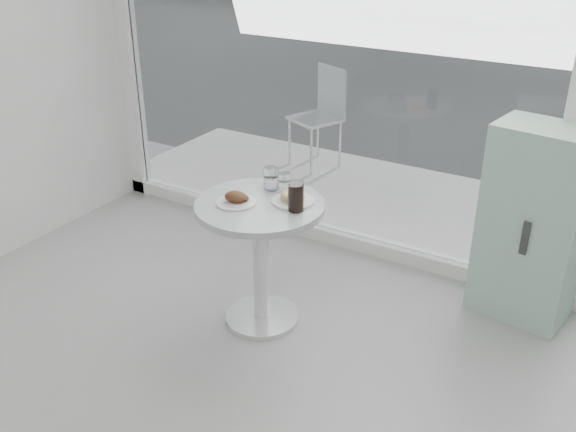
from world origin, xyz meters
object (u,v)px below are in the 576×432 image
Objects in this scene: water_tumbler_a at (271,179)px; cola_glass at (296,197)px; plate_fritter at (237,199)px; plate_donut at (293,198)px; water_tumbler_b at (284,183)px; patio_chair at (322,111)px; mint_cabinet at (532,225)px; main_table at (260,238)px.

water_tumbler_a is 0.32m from cola_glass.
plate_fritter is 1.65× the size of water_tumbler_a.
cola_glass is at bearing 15.59° from plate_fritter.
water_tumbler_a is at bearing 78.98° from plate_fritter.
plate_fritter is 0.34m from cola_glass.
plate_donut is 2.09× the size of water_tumbler_b.
water_tumbler_a is at bearing -45.60° from patio_chair.
mint_cabinet is 8.89× the size of water_tumbler_a.
water_tumbler_a is (0.05, 0.27, 0.03)m from plate_fritter.
water_tumbler_b is (0.14, 0.28, 0.02)m from plate_fritter.
plate_fritter reaches higher than plate_donut.
main_table is 0.28m from plate_fritter.
patio_chair is 4.11× the size of plate_fritter.
water_tumbler_b is at bearing 63.31° from plate_fritter.
patio_chair reaches higher than water_tumbler_b.
mint_cabinet reaches higher than main_table.
mint_cabinet is at bearing 34.17° from main_table.
main_table is 2.48m from patio_chair.
plate_donut is (-1.15, -0.77, 0.20)m from mint_cabinet.
mint_cabinet is at bearing 34.17° from plate_fritter.
mint_cabinet is 1.45m from water_tumbler_b.
cola_glass reaches higher than plate_donut.
water_tumbler_b is at bearing 5.42° from water_tumbler_a.
mint_cabinet is (1.30, 0.88, 0.04)m from main_table.
patio_chair reaches higher than main_table.
cola_glass is at bearing -33.35° from water_tumbler_a.
water_tumbler_a is 1.17× the size of water_tumbler_b.
water_tumbler_b is at bearing -43.51° from patio_chair.
patio_chair is 2.31m from water_tumbler_b.
mint_cabinet reaches higher than water_tumbler_a.
mint_cabinet is 1.53m from water_tumbler_a.
main_table is 0.86× the size of patio_chair.
patio_chair reaches higher than plate_fritter.
water_tumbler_b is at bearing -142.82° from mint_cabinet.
cola_glass is at bearing -132.35° from mint_cabinet.
main_table is 4.73× the size of cola_glass.
water_tumbler_b is 0.69× the size of cola_glass.
water_tumbler_a is (-0.20, 0.09, 0.04)m from plate_donut.
main_table is at bearing 34.09° from plate_fritter.
cola_glass is (0.27, -0.18, 0.02)m from water_tumbler_a.
cola_glass is (0.32, 0.09, 0.05)m from plate_fritter.
plate_donut is at bearing -137.01° from mint_cabinet.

